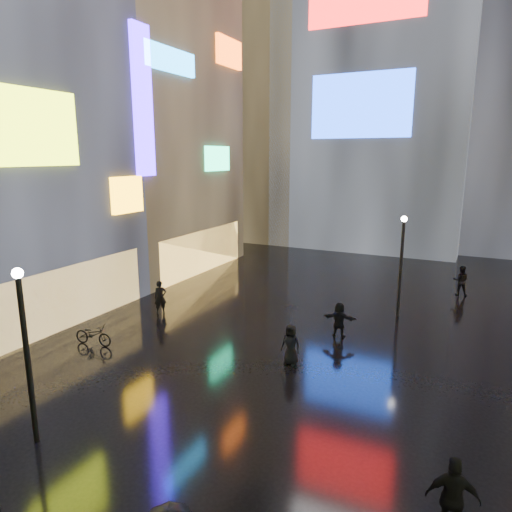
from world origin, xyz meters
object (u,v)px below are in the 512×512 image
Objects in this scene: pedestrian_3 at (453,498)px; bicycle at (93,334)px; lamp_near at (26,347)px; lamp_far at (401,260)px.

pedestrian_3 is 15.33m from bicycle.
lamp_near is 2.71× the size of pedestrian_3.
lamp_near is at bearing -116.06° from lamp_far.
bicycle is at bearing -25.97° from pedestrian_3.
lamp_far reaches higher than pedestrian_3.
lamp_near reaches higher than bicycle.
pedestrian_3 is 1.05× the size of bicycle.
lamp_near is 7.36m from bicycle.
lamp_near is at bearing -1.51° from pedestrian_3.
lamp_near reaches higher than pedestrian_3.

